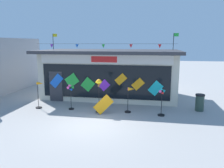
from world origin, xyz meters
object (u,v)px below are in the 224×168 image
at_px(display_kite_on_ground, 103,104).
at_px(wind_spinner_right, 162,101).
at_px(kite_shop_building, 110,73).
at_px(wind_spinner_far_left, 39,94).
at_px(trash_bin, 200,102).
at_px(wind_spinner_left, 71,93).
at_px(wind_spinner_center_left, 99,88).
at_px(wind_spinner_center_right, 130,97).

bearing_deg(display_kite_on_ground, wind_spinner_right, 6.22).
xyz_separation_m(kite_shop_building, wind_spinner_far_left, (-3.57, -3.78, -0.82)).
height_order(trash_bin, display_kite_on_ground, display_kite_on_ground).
relative_size(wind_spinner_far_left, trash_bin, 1.65).
bearing_deg(trash_bin, wind_spinner_left, -171.49).
xyz_separation_m(wind_spinner_center_left, wind_spinner_center_right, (1.71, 0.21, -0.47)).
xyz_separation_m(wind_spinner_center_right, wind_spinner_right, (1.72, -0.26, -0.11)).
xyz_separation_m(kite_shop_building, trash_bin, (5.73, -2.60, -1.22)).
distance_m(wind_spinner_far_left, display_kite_on_ground, 4.04).
relative_size(wind_spinner_center_right, wind_spinner_right, 0.96).
bearing_deg(wind_spinner_far_left, display_kite_on_ground, -6.84).
relative_size(wind_spinner_far_left, wind_spinner_center_left, 0.85).
relative_size(kite_shop_building, wind_spinner_right, 6.27).
xyz_separation_m(wind_spinner_far_left, wind_spinner_left, (1.93, 0.08, 0.09)).
bearing_deg(wind_spinner_center_right, display_kite_on_ground, -156.68).
distance_m(wind_spinner_left, wind_spinner_center_right, 3.45).
distance_m(wind_spinner_center_right, wind_spinner_right, 1.75).
bearing_deg(wind_spinner_far_left, wind_spinner_right, -1.14).
bearing_deg(kite_shop_building, wind_spinner_far_left, -133.37).
height_order(wind_spinner_far_left, wind_spinner_center_left, wind_spinner_center_left).
relative_size(wind_spinner_far_left, display_kite_on_ground, 1.55).
bearing_deg(wind_spinner_far_left, wind_spinner_center_right, 1.23).
bearing_deg(wind_spinner_left, kite_shop_building, 66.10).
bearing_deg(trash_bin, wind_spinner_far_left, -172.78).
distance_m(wind_spinner_center_left, wind_spinner_center_right, 1.79).
relative_size(kite_shop_building, display_kite_on_ground, 9.23).
height_order(wind_spinner_center_right, display_kite_on_ground, wind_spinner_center_right).
relative_size(wind_spinner_center_right, display_kite_on_ground, 1.41).
bearing_deg(wind_spinner_right, wind_spinner_center_left, 179.24).
height_order(wind_spinner_left, wind_spinner_right, wind_spinner_right).
bearing_deg(wind_spinner_right, kite_shop_building, 132.02).
relative_size(trash_bin, display_kite_on_ground, 0.94).
height_order(kite_shop_building, wind_spinner_center_left, kite_shop_building).
distance_m(wind_spinner_left, display_kite_on_ground, 2.18).
height_order(wind_spinner_center_right, wind_spinner_right, wind_spinner_right).
bearing_deg(wind_spinner_right, wind_spinner_left, 177.61).
bearing_deg(display_kite_on_ground, trash_bin, 17.34).
relative_size(kite_shop_building, wind_spinner_far_left, 5.97).
distance_m(wind_spinner_left, wind_spinner_right, 5.18).
height_order(wind_spinner_right, trash_bin, wind_spinner_right).
relative_size(wind_spinner_left, wind_spinner_center_left, 0.80).
height_order(wind_spinner_left, display_kite_on_ground, wind_spinner_left).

